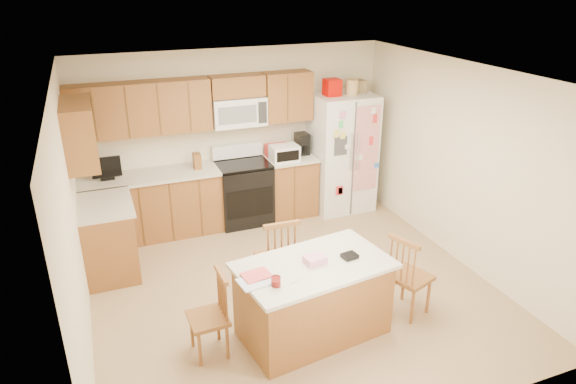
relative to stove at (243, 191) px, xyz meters
name	(u,v)px	position (x,y,z in m)	size (l,w,h in m)	color
ground	(292,287)	(0.00, -1.94, -0.47)	(4.50, 4.50, 0.00)	#947F59
room_shell	(292,174)	(0.00, -1.94, 0.97)	(4.60, 4.60, 2.52)	beige
cabinetry	(176,175)	(-0.98, -0.15, 0.44)	(3.36, 1.56, 2.15)	#974F25
stove	(243,191)	(0.00, 0.00, 0.00)	(0.76, 0.65, 1.13)	black
refrigerator	(342,151)	(1.57, -0.06, 0.45)	(0.90, 0.79, 2.04)	white
island	(313,298)	(-0.11, -2.79, -0.06)	(1.61, 1.08, 0.91)	#974F25
windsor_chair_left	(210,317)	(-1.15, -2.71, -0.06)	(0.37, 0.39, 0.87)	#974F25
windsor_chair_back	(278,259)	(-0.21, -2.01, 0.00)	(0.44, 0.42, 0.99)	#974F25
windsor_chair_right	(408,277)	(0.98, -2.84, -0.03)	(0.51, 0.52, 0.95)	#974F25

